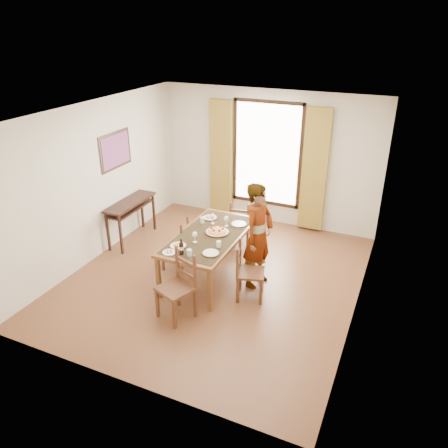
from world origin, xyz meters
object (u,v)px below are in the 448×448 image
at_px(console_table, 131,207).
at_px(man, 258,236).
at_px(pasta_platter, 217,230).
at_px(dining_table, 210,238).

xyz_separation_m(console_table, man, (2.70, -0.45, 0.17)).
distance_m(man, pasta_platter, 0.70).
height_order(man, pasta_platter, man).
bearing_deg(dining_table, pasta_platter, 49.43).
xyz_separation_m(man, pasta_platter, (-0.70, 0.01, -0.04)).
bearing_deg(console_table, pasta_platter, -12.55).
height_order(dining_table, pasta_platter, pasta_platter).
xyz_separation_m(console_table, pasta_platter, (2.00, -0.45, 0.12)).
bearing_deg(pasta_platter, console_table, 167.45).
bearing_deg(man, pasta_platter, 102.82).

